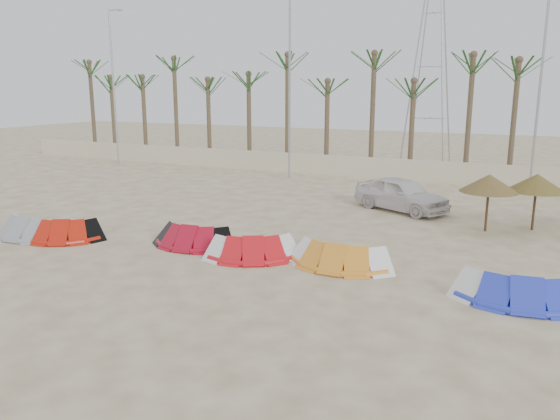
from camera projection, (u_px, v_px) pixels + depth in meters
The scene contains 16 objects.
ground at pixel (185, 301), 14.70m from camera, with size 120.00×120.00×0.00m, color beige.
boundary_wall at pixel (390, 169), 33.94m from camera, with size 60.00×0.30×1.30m, color beige.
palm_line at pixel (411, 74), 33.70m from camera, with size 52.00×4.00×7.70m.
lamp_a at pixel (114, 85), 39.41m from camera, with size 1.25×0.14×11.00m.
lamp_b at pixel (290, 85), 33.54m from camera, with size 1.25×0.14×11.00m.
lamp_c at pixel (541, 84), 27.68m from camera, with size 1.25×0.14×11.00m.
pylon at pixel (425, 168), 38.95m from camera, with size 3.00×3.00×14.00m, color #A5A8AD, non-canonical shape.
kite_grey at pixel (35, 225), 21.07m from camera, with size 3.30×1.57×0.90m.
kite_red_left at pixel (69, 229), 20.59m from camera, with size 3.40×2.57×0.90m.
kite_red_mid at pixel (197, 234), 19.81m from camera, with size 3.20×1.75×0.90m.
kite_red_right at pixel (257, 245), 18.43m from camera, with size 3.64×2.70×0.90m.
kite_orange at pixel (342, 253), 17.59m from camera, with size 3.40×1.57×0.90m.
kite_blue at pixel (525, 285), 14.70m from camera, with size 3.76×1.97×0.90m.
parasol_left at pixel (489, 183), 21.43m from camera, with size 2.28×2.28×2.30m.
parasol_mid at pixel (537, 183), 21.61m from camera, with size 2.26×2.26×2.29m.
car at pixel (401, 194), 25.32m from camera, with size 1.85×4.61×1.57m, color silver.
Camera 1 is at (8.25, -11.35, 5.65)m, focal length 35.00 mm.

